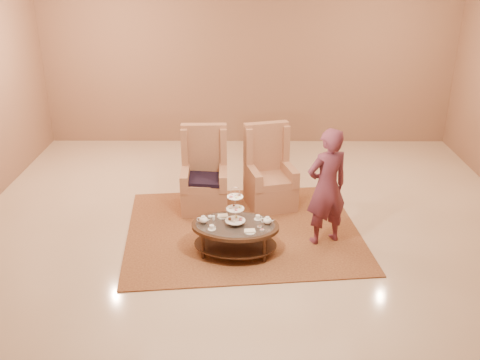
{
  "coord_description": "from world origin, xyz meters",
  "views": [
    {
      "loc": [
        -0.1,
        -6.39,
        3.63
      ],
      "look_at": [
        -0.14,
        0.2,
        0.77
      ],
      "focal_mm": 40.0,
      "sensor_mm": 36.0,
      "label": 1
    }
  ],
  "objects_px": {
    "armchair_left": "(205,181)",
    "armchair_right": "(269,179)",
    "tea_table": "(235,230)",
    "person": "(327,187)"
  },
  "relations": [
    {
      "from": "tea_table",
      "to": "person",
      "type": "xyz_separation_m",
      "value": [
        1.18,
        0.3,
        0.46
      ]
    },
    {
      "from": "tea_table",
      "to": "armchair_left",
      "type": "distance_m",
      "value": 1.44
    },
    {
      "from": "tea_table",
      "to": "person",
      "type": "distance_m",
      "value": 1.3
    },
    {
      "from": "tea_table",
      "to": "armchair_left",
      "type": "relative_size",
      "value": 0.95
    },
    {
      "from": "armchair_left",
      "to": "armchair_right",
      "type": "height_order",
      "value": "armchair_left"
    },
    {
      "from": "armchair_left",
      "to": "tea_table",
      "type": "bearing_deg",
      "value": -72.52
    },
    {
      "from": "armchair_left",
      "to": "person",
      "type": "distance_m",
      "value": 2.0
    },
    {
      "from": "tea_table",
      "to": "person",
      "type": "height_order",
      "value": "person"
    },
    {
      "from": "tea_table",
      "to": "armchair_right",
      "type": "bearing_deg",
      "value": 77.16
    },
    {
      "from": "tea_table",
      "to": "armchair_right",
      "type": "xyz_separation_m",
      "value": [
        0.49,
        1.46,
        0.08
      ]
    }
  ]
}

